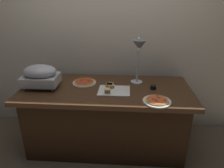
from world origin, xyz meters
TOP-DOWN VIEW (x-y plane):
  - ground_plane at (0.00, 0.00)m, footprint 8.00×8.00m
  - back_wall at (0.00, 0.50)m, footprint 4.40×0.04m
  - buffet_table at (0.00, 0.00)m, footprint 1.90×0.84m
  - chafing_dish at (-0.72, -0.03)m, footprint 0.39×0.28m
  - heat_lamp at (0.35, 0.07)m, footprint 0.15×0.29m
  - pizza_plate_front at (-0.27, 0.12)m, footprint 0.28×0.28m
  - pizza_plate_center at (0.53, -0.30)m, footprint 0.28×0.28m
  - sandwich_platter at (0.07, -0.06)m, footprint 0.34×0.27m
  - sauce_cup_near at (0.53, 0.01)m, footprint 0.07×0.07m

SIDE VIEW (x-z plane):
  - ground_plane at x=0.00m, z-range 0.00..0.00m
  - buffet_table at x=0.00m, z-range 0.01..0.77m
  - pizza_plate_center at x=0.53m, z-range 0.76..0.79m
  - pizza_plate_front at x=-0.27m, z-range 0.76..0.79m
  - sandwich_platter at x=0.07m, z-range 0.75..0.81m
  - sauce_cup_near at x=0.53m, z-range 0.76..0.80m
  - chafing_dish at x=-0.72m, z-range 0.78..1.04m
  - heat_lamp at x=0.35m, z-range 0.91..1.46m
  - back_wall at x=0.00m, z-range 0.00..2.40m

